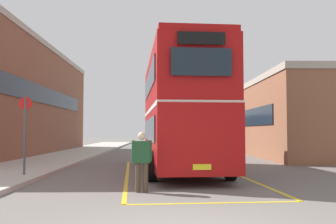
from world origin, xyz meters
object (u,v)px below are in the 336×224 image
(single_deck_bus, at_px, (199,131))
(pedestrian_boarding, at_px, (142,158))
(double_decker_bus, at_px, (180,110))
(bus_stop_sign, at_px, (25,128))

(single_deck_bus, bearing_deg, pedestrian_boarding, -99.48)
(double_decker_bus, distance_m, pedestrian_boarding, 5.63)
(double_decker_bus, xyz_separation_m, bus_stop_sign, (-5.48, -2.31, -0.76))
(double_decker_bus, relative_size, single_deck_bus, 0.97)
(single_deck_bus, relative_size, pedestrian_boarding, 6.29)
(single_deck_bus, xyz_separation_m, pedestrian_boarding, (-4.06, -24.33, -0.72))
(double_decker_bus, height_order, pedestrian_boarding, double_decker_bus)
(single_deck_bus, height_order, pedestrian_boarding, single_deck_bus)
(pedestrian_boarding, distance_m, bus_stop_sign, 5.17)
(double_decker_bus, bearing_deg, single_deck_bus, 81.75)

